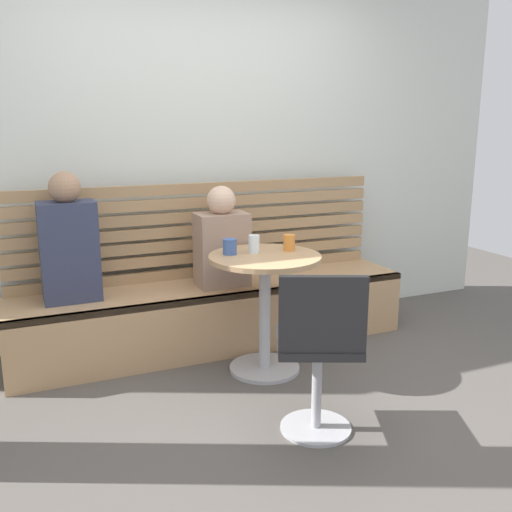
{
  "coord_description": "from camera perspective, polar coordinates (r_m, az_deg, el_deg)",
  "views": [
    {
      "loc": [
        -1.21,
        -2.32,
        1.51
      ],
      "look_at": [
        0.07,
        0.66,
        0.75
      ],
      "focal_mm": 39.91,
      "sensor_mm": 36.0,
      "label": 1
    }
  ],
  "objects": [
    {
      "name": "cafe_table",
      "position": [
        3.46,
        0.89,
        -3.49
      ],
      "size": [
        0.68,
        0.68,
        0.74
      ],
      "color": "#ADADB2",
      "rests_on": "ground"
    },
    {
      "name": "ground",
      "position": [
        3.03,
        3.82,
        -16.81
      ],
      "size": [
        8.0,
        8.0,
        0.0
      ],
      "primitive_type": "plane",
      "color": "#514C47"
    },
    {
      "name": "back_wall",
      "position": [
        4.15,
        -6.48,
        12.26
      ],
      "size": [
        5.2,
        0.1,
        2.9
      ],
      "primitive_type": "cube",
      "color": "silver",
      "rests_on": "ground"
    },
    {
      "name": "booth_bench",
      "position": [
        3.94,
        -4.12,
        -5.94
      ],
      "size": [
        2.7,
        0.52,
        0.44
      ],
      "color": "tan",
      "rests_on": "ground"
    },
    {
      "name": "cup_water_clear",
      "position": [
        3.46,
        -0.2,
        1.22
      ],
      "size": [
        0.07,
        0.07,
        0.11
      ],
      "primitive_type": "cylinder",
      "color": "white",
      "rests_on": "cafe_table"
    },
    {
      "name": "cup_tumbler_orange",
      "position": [
        3.53,
        3.34,
        1.36
      ],
      "size": [
        0.07,
        0.07,
        0.1
      ],
      "primitive_type": "cylinder",
      "color": "orange",
      "rests_on": "cafe_table"
    },
    {
      "name": "white_chair",
      "position": [
        2.77,
        6.36,
        -9.15
      ],
      "size": [
        0.53,
        0.53,
        0.85
      ],
      "color": "#ADADB2",
      "rests_on": "ground"
    },
    {
      "name": "person_adult",
      "position": [
        3.64,
        -18.25,
        1.19
      ],
      "size": [
        0.34,
        0.22,
        0.79
      ],
      "color": "#333851",
      "rests_on": "booth_bench"
    },
    {
      "name": "booth_backrest",
      "position": [
        4.02,
        -5.4,
        2.63
      ],
      "size": [
        2.65,
        0.04,
        0.67
      ],
      "color": "#A68157",
      "rests_on": "booth_bench"
    },
    {
      "name": "cup_mug_blue",
      "position": [
        3.42,
        -2.65,
        0.94
      ],
      "size": [
        0.08,
        0.08,
        0.09
      ],
      "primitive_type": "cylinder",
      "color": "#3D5B9E",
      "rests_on": "cafe_table"
    },
    {
      "name": "person_child_left",
      "position": [
        3.79,
        -3.44,
        1.4
      ],
      "size": [
        0.34,
        0.22,
        0.67
      ],
      "color": "#9E7F6B",
      "rests_on": "booth_bench"
    }
  ]
}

